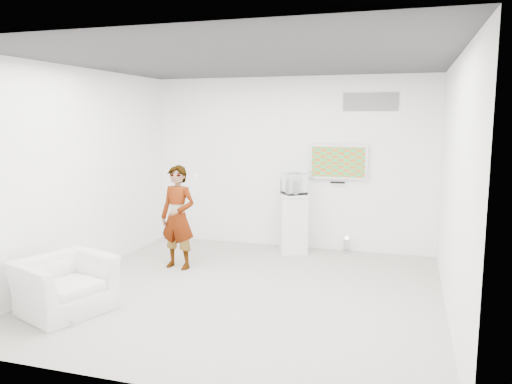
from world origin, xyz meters
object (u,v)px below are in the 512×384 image
(person, at_px, (178,217))
(armchair, at_px, (64,285))
(tv, at_px, (338,162))
(floor_uplight, at_px, (347,245))
(pedestal, at_px, (293,223))

(person, distance_m, armchair, 2.12)
(tv, relative_size, armchair, 0.99)
(armchair, bearing_deg, person, 6.33)
(armchair, relative_size, floor_uplight, 3.75)
(floor_uplight, bearing_deg, person, -145.40)
(pedestal, bearing_deg, floor_uplight, 13.73)
(tv, height_order, pedestal, tv)
(tv, bearing_deg, person, -141.53)
(tv, relative_size, person, 0.63)
(tv, height_order, armchair, tv)
(tv, distance_m, person, 2.89)
(person, distance_m, pedestal, 2.07)
(armchair, height_order, pedestal, pedestal)
(tv, xyz_separation_m, armchair, (-2.71, -3.74, -1.22))
(armchair, xyz_separation_m, floor_uplight, (2.90, 3.64, -0.19))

